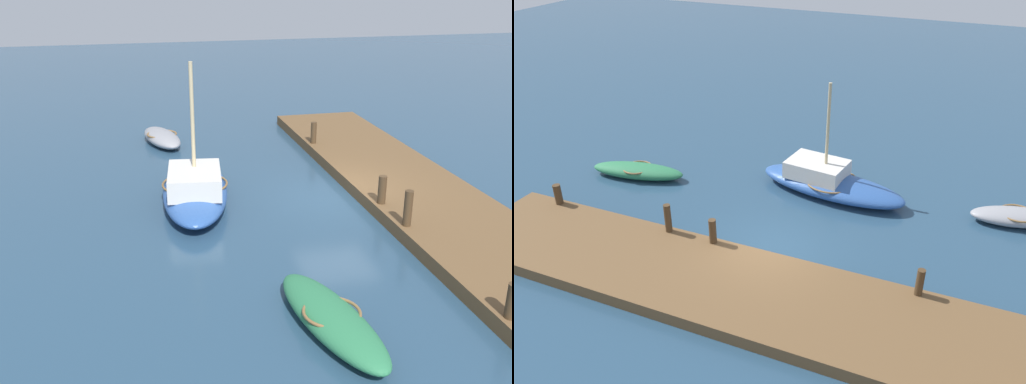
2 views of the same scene
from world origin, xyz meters
TOP-DOWN VIEW (x-y plane):
  - ground_plane at (0.00, 0.00)m, footprint 84.00×84.00m
  - dock_platform at (0.00, -2.36)m, footprint 19.52×3.78m
  - sailboat_blue at (0.64, 4.66)m, footprint 6.22×2.80m
  - rowboat_grey at (7.60, 5.14)m, footprint 3.42×1.92m
  - rowboat_green at (-7.21, 2.84)m, footprint 4.18×1.86m
  - mooring_post_mid_west at (-3.36, -0.72)m, footprint 0.24×0.24m
  - mooring_post_mid_east at (-1.65, -0.72)m, footprint 0.25×0.25m
  - mooring_post_east at (5.01, -0.72)m, footprint 0.23×0.23m

SIDE VIEW (x-z plane):
  - ground_plane at x=0.00m, z-range 0.00..0.00m
  - dock_platform at x=0.00m, z-range 0.00..0.40m
  - rowboat_grey at x=7.60m, z-range 0.01..0.58m
  - rowboat_green at x=-7.21m, z-range 0.01..0.59m
  - sailboat_blue at x=0.64m, z-range -1.75..2.78m
  - mooring_post_east at x=5.01m, z-range 0.40..1.26m
  - mooring_post_mid_east at x=-1.65m, z-range 0.40..1.27m
  - mooring_post_mid_west at x=-3.36m, z-range 0.40..1.43m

